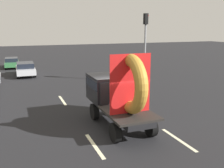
{
  "coord_description": "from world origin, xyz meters",
  "views": [
    {
      "loc": [
        -4.64,
        -10.77,
        4.75
      ],
      "look_at": [
        -0.03,
        1.05,
        1.91
      ],
      "focal_mm": 40.79,
      "sensor_mm": 36.0,
      "label": 1
    }
  ],
  "objects_px": {
    "flatbed_truck": "(117,91)",
    "distant_sedan": "(25,69)",
    "oncoming_car": "(12,62)",
    "traffic_light": "(145,38)"
  },
  "relations": [
    {
      "from": "distant_sedan",
      "to": "oncoming_car",
      "type": "height_order",
      "value": "distant_sedan"
    },
    {
      "from": "flatbed_truck",
      "to": "distant_sedan",
      "type": "height_order",
      "value": "flatbed_truck"
    },
    {
      "from": "traffic_light",
      "to": "flatbed_truck",
      "type": "bearing_deg",
      "value": -125.9
    },
    {
      "from": "flatbed_truck",
      "to": "distant_sedan",
      "type": "xyz_separation_m",
      "value": [
        -3.56,
        15.35,
        -0.99
      ]
    },
    {
      "from": "flatbed_truck",
      "to": "traffic_light",
      "type": "height_order",
      "value": "traffic_light"
    },
    {
      "from": "distant_sedan",
      "to": "oncoming_car",
      "type": "xyz_separation_m",
      "value": [
        -1.26,
        5.99,
        -0.07
      ]
    },
    {
      "from": "oncoming_car",
      "to": "distant_sedan",
      "type": "bearing_deg",
      "value": -78.12
    },
    {
      "from": "flatbed_truck",
      "to": "traffic_light",
      "type": "bearing_deg",
      "value": 54.1
    },
    {
      "from": "distant_sedan",
      "to": "traffic_light",
      "type": "relative_size",
      "value": 0.69
    },
    {
      "from": "distant_sedan",
      "to": "traffic_light",
      "type": "bearing_deg",
      "value": -35.9
    }
  ]
}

